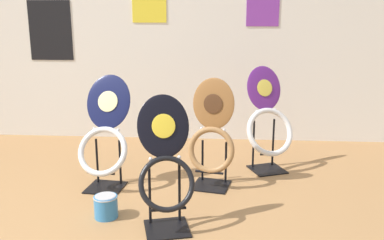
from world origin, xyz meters
name	(u,v)px	position (x,y,z in m)	size (l,w,h in m)	color
wall_back	(111,19)	(0.00, 2.49, 1.30)	(8.00, 0.07, 2.60)	silver
toilet_seat_display_navy_moon	(105,136)	(0.28, 1.06, 0.42)	(0.42, 0.43, 0.88)	black
toilet_seat_display_purple_note	(268,124)	(1.59, 1.54, 0.42)	(0.49, 0.45, 0.91)	black
toilet_seat_display_jazz_black	(165,165)	(0.84, 0.42, 0.43)	(0.41, 0.39, 0.86)	black
toilet_seat_display_woodgrain	(212,137)	(1.11, 1.13, 0.41)	(0.40, 0.33, 0.87)	black
paint_can	(106,206)	(0.41, 0.53, 0.08)	(0.16, 0.16, 0.16)	teal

